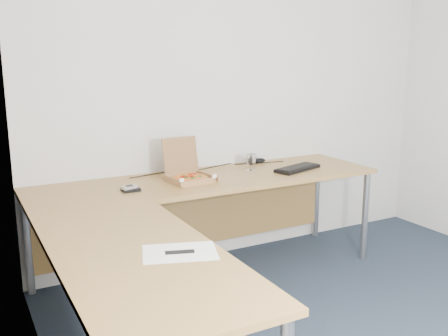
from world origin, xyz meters
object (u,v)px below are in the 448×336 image
drinking_glass (251,162)px  pizza_box (189,176)px  desk (193,203)px  keyboard (297,168)px  wallet (131,190)px

drinking_glass → pizza_box: bearing=-171.1°
desk → keyboard: keyboard is taller
drinking_glass → keyboard: 0.35m
desk → wallet: 0.45m
desk → wallet: size_ratio=22.82×
desk → pizza_box: size_ratio=7.80×
pizza_box → wallet: 0.45m
drinking_glass → wallet: (-0.99, -0.16, -0.05)m
pizza_box → desk: bearing=-118.8°
drinking_glass → wallet: bearing=-170.9°
drinking_glass → wallet: 1.00m
pizza_box → drinking_glass: pizza_box is taller
pizza_box → keyboard: (0.86, -0.08, -0.02)m
drinking_glass → wallet: size_ratio=1.09×
desk → pizza_box: pizza_box is taller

